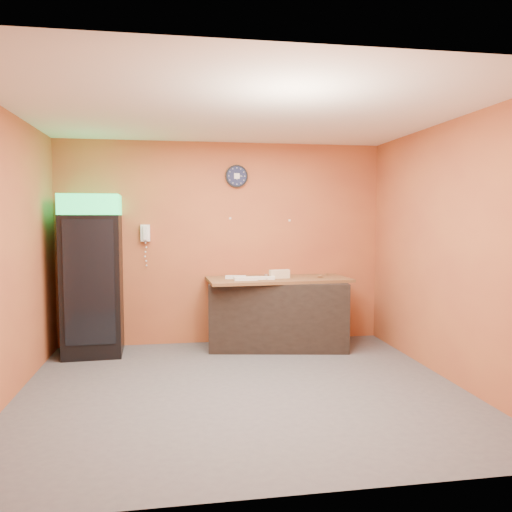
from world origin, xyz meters
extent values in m
plane|color=#47474C|center=(0.00, 0.00, 0.00)|extent=(4.50, 4.50, 0.00)
cube|color=#B76333|center=(0.00, 2.00, 1.40)|extent=(4.50, 0.02, 2.80)
cube|color=#B76333|center=(-2.25, 0.00, 1.40)|extent=(0.02, 4.00, 2.80)
cube|color=#B76333|center=(2.25, 0.00, 1.40)|extent=(0.02, 4.00, 2.80)
cube|color=white|center=(0.00, 0.00, 2.80)|extent=(4.50, 4.00, 0.02)
cube|color=black|center=(-1.72, 1.65, 0.90)|extent=(0.75, 0.75, 1.79)
cube|color=#19D65B|center=(-1.72, 1.65, 1.92)|extent=(0.75, 0.75, 0.26)
cube|color=black|center=(-1.73, 1.29, 0.97)|extent=(0.59, 0.05, 1.54)
cube|color=black|center=(0.71, 1.60, 0.45)|extent=(1.93, 1.10, 0.91)
cylinder|color=black|center=(0.19, 1.98, 2.33)|extent=(0.31, 0.05, 0.31)
cylinder|color=#0F1433|center=(0.19, 1.95, 2.33)|extent=(0.27, 0.01, 0.27)
cube|color=white|center=(0.19, 1.94, 2.33)|extent=(0.08, 0.00, 0.08)
cube|color=white|center=(-1.06, 1.96, 1.55)|extent=(0.12, 0.07, 0.23)
cube|color=white|center=(-1.06, 1.91, 1.55)|extent=(0.05, 0.04, 0.19)
cube|color=brown|center=(0.71, 1.60, 0.93)|extent=(1.94, 0.92, 0.04)
cube|color=beige|center=(0.71, 1.54, 0.98)|extent=(0.28, 0.14, 0.06)
cube|color=beige|center=(0.71, 1.54, 1.03)|extent=(0.28, 0.14, 0.06)
cube|color=silver|center=(0.23, 1.40, 0.97)|extent=(0.31, 0.13, 0.04)
cube|color=silver|center=(0.49, 1.45, 0.97)|extent=(0.28, 0.14, 0.04)
cube|color=silver|center=(0.13, 1.60, 0.97)|extent=(0.29, 0.15, 0.04)
cylinder|color=silver|center=(0.54, 1.60, 0.97)|extent=(0.05, 0.05, 0.05)
camera|label=1|loc=(-0.67, -4.96, 1.77)|focal=35.00mm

